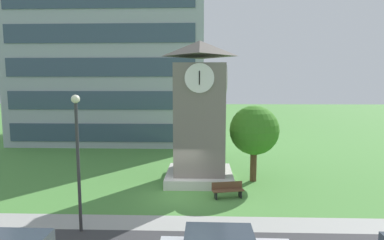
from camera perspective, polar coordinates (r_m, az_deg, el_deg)
The scene contains 7 objects.
ground_plane at distance 18.66m, azimuth -2.11°, elevation -13.61°, with size 160.00×160.00×0.00m, color #4C893D.
kerb_strip at distance 15.43m, azimuth -3.08°, elevation -18.12°, with size 120.00×1.60×0.01m, color #9E9E99.
office_building at distance 39.77m, azimuth -13.10°, elevation 15.68°, with size 20.11×15.17×25.60m.
clock_tower at distance 20.64m, azimuth 1.40°, elevation -0.03°, with size 4.33×4.33×9.18m.
park_bench at distance 18.37m, azimuth 6.48°, elevation -12.46°, with size 1.86×0.86×0.88m.
street_lamp at distance 14.33m, azimuth -20.02°, elevation -4.86°, with size 0.36×0.36×5.99m.
tree_near_tower at distance 20.98m, azimuth 11.20°, elevation -1.89°, with size 3.23×3.23×5.03m.
Camera 1 is at (1.26, -17.45, 6.48)m, focal length 29.44 mm.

